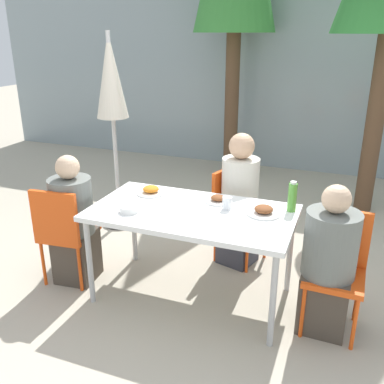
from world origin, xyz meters
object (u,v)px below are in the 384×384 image
(person_left, at_px, (74,224))
(chair_right, at_px, (337,262))
(chair_left, at_px, (63,229))
(bottle, at_px, (292,197))
(salad_bowl, at_px, (130,209))
(chair_far, at_px, (234,208))
(person_far, at_px, (239,203))
(person_right, at_px, (328,265))
(closed_umbrella, at_px, (111,88))
(drinking_cup, at_px, (227,203))

(person_left, distance_m, chair_right, 2.10)
(chair_left, relative_size, bottle, 3.67)
(chair_right, height_order, salad_bowl, chair_right)
(person_left, bearing_deg, chair_far, 30.42)
(chair_far, relative_size, person_far, 0.71)
(person_right, xyz_separation_m, salad_bowl, (-1.45, -0.16, 0.27))
(chair_left, relative_size, closed_umbrella, 0.42)
(chair_left, xyz_separation_m, person_right, (2.08, 0.16, 0.00))
(chair_far, distance_m, closed_umbrella, 1.73)
(person_far, bearing_deg, person_right, 65.93)
(person_right, relative_size, chair_far, 1.27)
(chair_left, distance_m, person_far, 1.53)
(chair_far, bearing_deg, closed_umbrella, -84.94)
(bottle, bearing_deg, salad_bowl, -158.44)
(closed_umbrella, height_order, bottle, closed_umbrella)
(chair_left, distance_m, person_left, 0.10)
(person_left, distance_m, drinking_cup, 1.31)
(person_left, xyz_separation_m, closed_umbrella, (-0.24, 1.12, 0.97))
(bottle, height_order, drinking_cup, bottle)
(drinking_cup, bearing_deg, person_left, -169.86)
(bottle, bearing_deg, chair_left, -165.70)
(bottle, xyz_separation_m, drinking_cup, (-0.46, -0.14, -0.06))
(person_right, bearing_deg, chair_left, 6.03)
(chair_right, relative_size, person_right, 0.79)
(closed_umbrella, relative_size, drinking_cup, 20.48)
(closed_umbrella, bearing_deg, salad_bowl, -55.56)
(salad_bowl, bearing_deg, person_left, 171.99)
(person_far, bearing_deg, salad_bowl, -19.85)
(person_right, bearing_deg, drinking_cup, -9.23)
(person_far, relative_size, salad_bowl, 8.25)
(chair_left, distance_m, person_right, 2.09)
(chair_left, relative_size, chair_far, 1.00)
(closed_umbrella, distance_m, drinking_cup, 1.88)
(salad_bowl, bearing_deg, drinking_cup, 24.71)
(closed_umbrella, xyz_separation_m, drinking_cup, (1.50, -0.90, -0.69))
(chair_left, relative_size, drinking_cup, 8.69)
(person_left, relative_size, chair_right, 1.29)
(person_left, xyz_separation_m, bottle, (1.72, 0.37, 0.35))
(chair_far, distance_m, drinking_cup, 0.70)
(person_left, distance_m, closed_umbrella, 1.50)
(chair_left, relative_size, chair_right, 1.00)
(person_far, height_order, drinking_cup, person_far)
(drinking_cup, bearing_deg, chair_far, 99.59)
(person_far, bearing_deg, drinking_cup, 20.66)
(drinking_cup, distance_m, salad_bowl, 0.74)
(salad_bowl, bearing_deg, bottle, 21.56)
(chair_left, relative_size, salad_bowl, 5.83)
(closed_umbrella, bearing_deg, person_far, -13.43)
(person_left, height_order, drinking_cup, person_left)
(bottle, xyz_separation_m, salad_bowl, (-1.13, -0.45, -0.09))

